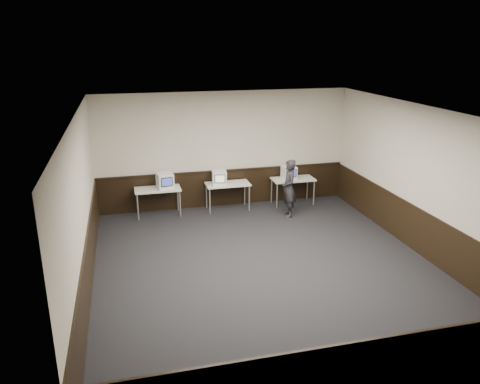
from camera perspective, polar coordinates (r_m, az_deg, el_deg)
name	(u,v)px	position (r m, az deg, el deg)	size (l,w,h in m)	color
floor	(266,267)	(9.85, 3.18, -9.14)	(8.00, 8.00, 0.00)	black
ceiling	(269,113)	(8.85, 3.54, 9.59)	(8.00, 8.00, 0.00)	white
back_wall	(224,150)	(12.96, -1.94, 5.17)	(7.00, 7.00, 0.00)	beige
front_wall	(368,298)	(5.87, 15.32, -12.39)	(7.00, 7.00, 0.00)	beige
left_wall	(81,209)	(8.88, -18.77, -2.02)	(8.00, 8.00, 0.00)	beige
right_wall	(423,182)	(10.77, 21.43, 1.18)	(8.00, 8.00, 0.00)	beige
wainscot_back	(225,188)	(13.23, -1.87, 0.50)	(6.98, 0.04, 1.00)	black
wainscot_front	(360,374)	(6.50, 14.38, -20.70)	(6.98, 0.04, 1.00)	black
wainscot_left	(89,264)	(9.30, -17.96, -8.39)	(0.04, 7.98, 1.00)	black
wainscot_right	(416,229)	(11.11, 20.69, -4.26)	(0.04, 7.98, 1.00)	black
wainscot_rail	(225,170)	(13.06, -1.88, 2.65)	(6.98, 0.06, 0.04)	black
desk_left	(158,191)	(12.57, -10.00, 0.12)	(1.20, 0.60, 0.75)	silver
desk_center	(228,186)	(12.82, -1.52, 0.76)	(1.20, 0.60, 0.75)	silver
desk_right	(293,181)	(13.34, 6.47, 1.35)	(1.20, 0.60, 0.75)	silver
emac_left	(165,181)	(12.49, -9.14, 1.38)	(0.47, 0.49, 0.41)	white
emac_center	(219,177)	(12.68, -2.55, 1.79)	(0.43, 0.45, 0.38)	white
emac_right	(289,173)	(13.25, 6.00, 2.38)	(0.40, 0.42, 0.36)	white
person	(289,188)	(12.36, 5.97, 0.44)	(0.56, 0.37, 1.54)	#232227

